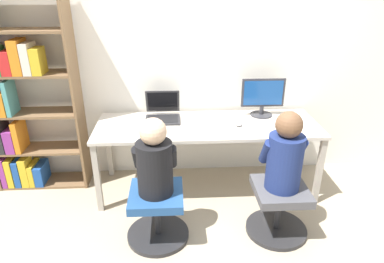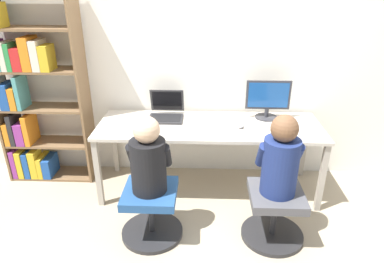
{
  "view_description": "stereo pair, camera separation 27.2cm",
  "coord_description": "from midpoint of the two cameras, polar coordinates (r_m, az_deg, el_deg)",
  "views": [
    {
      "loc": [
        -0.32,
        -2.63,
        1.99
      ],
      "look_at": [
        -0.16,
        0.18,
        0.72
      ],
      "focal_mm": 32.0,
      "sensor_mm": 36.0,
      "label": 1
    },
    {
      "loc": [
        -0.04,
        -2.63,
        1.99
      ],
      "look_at": [
        -0.16,
        0.18,
        0.72
      ],
      "focal_mm": 32.0,
      "sensor_mm": 36.0,
      "label": 2
    }
  ],
  "objects": [
    {
      "name": "person_at_monitor",
      "position": [
        2.71,
        17.4,
        -4.49
      ],
      "size": [
        0.34,
        0.3,
        0.65
      ],
      "color": "navy",
      "rests_on": "office_chair_left"
    },
    {
      "name": "office_chair_left",
      "position": [
        2.97,
        16.21,
        -12.94
      ],
      "size": [
        0.51,
        0.51,
        0.44
      ],
      "color": "#262628",
      "rests_on": "ground_plane"
    },
    {
      "name": "desktop_monitor",
      "position": [
        3.45,
        14.75,
        5.08
      ],
      "size": [
        0.43,
        0.22,
        0.38
      ],
      "color": "#333338",
      "rests_on": "desk"
    },
    {
      "name": "ground_plane",
      "position": [
        3.3,
        5.1,
        -12.84
      ],
      "size": [
        14.0,
        14.0,
        0.0
      ],
      "primitive_type": "plane",
      "color": "tan"
    },
    {
      "name": "computer_mouse_by_keyboard",
      "position": [
        3.23,
        10.5,
        0.95
      ],
      "size": [
        0.06,
        0.1,
        0.04
      ],
      "color": "#99999E",
      "rests_on": "desk"
    },
    {
      "name": "laptop",
      "position": [
        3.39,
        -2.04,
        3.14
      ],
      "size": [
        0.34,
        0.34,
        0.26
      ],
      "color": "#2D2D30",
      "rests_on": "desk"
    },
    {
      "name": "desk",
      "position": [
        3.28,
        5.26,
        0.08
      ],
      "size": [
        2.12,
        0.71,
        0.71
      ],
      "color": "beige",
      "rests_on": "ground_plane"
    },
    {
      "name": "person_at_laptop",
      "position": [
        2.63,
        -4.39,
        -4.61
      ],
      "size": [
        0.34,
        0.3,
        0.63
      ],
      "color": "black",
      "rests_on": "office_chair_right"
    },
    {
      "name": "wall_back",
      "position": [
        3.48,
        5.36,
        12.77
      ],
      "size": [
        10.0,
        0.05,
        2.6
      ],
      "color": "white",
      "rests_on": "ground_plane"
    },
    {
      "name": "keyboard",
      "position": [
        3.28,
        15.14,
        0.74
      ],
      "size": [
        0.42,
        0.15,
        0.03
      ],
      "color": "silver",
      "rests_on": "desk"
    },
    {
      "name": "bookshelf",
      "position": [
        3.7,
        -23.78,
        5.74
      ],
      "size": [
        0.88,
        0.3,
        1.96
      ],
      "color": "brown",
      "rests_on": "ground_plane"
    },
    {
      "name": "office_chair_right",
      "position": [
        2.89,
        -4.09,
        -13.05
      ],
      "size": [
        0.51,
        0.51,
        0.44
      ],
      "color": "#262628",
      "rests_on": "ground_plane"
    }
  ]
}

